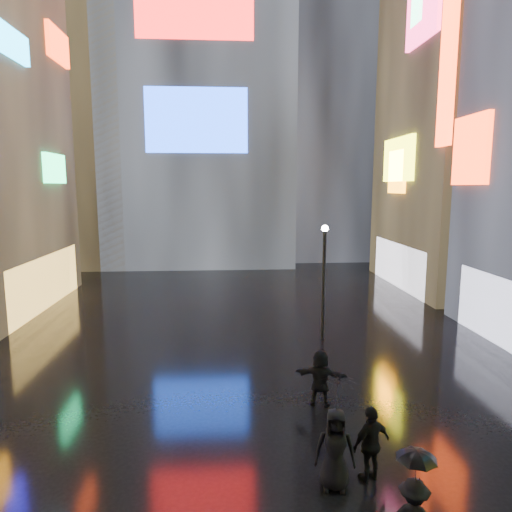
{
  "coord_description": "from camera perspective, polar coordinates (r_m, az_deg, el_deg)",
  "views": [
    {
      "loc": [
        -0.83,
        -0.26,
        6.88
      ],
      "look_at": [
        0.0,
        12.0,
        5.0
      ],
      "focal_mm": 32.0,
      "sensor_mm": 36.0,
      "label": 1
    }
  ],
  "objects": [
    {
      "name": "ground",
      "position": [
        21.41,
        -1.47,
        -10.04
      ],
      "size": [
        140.0,
        140.0,
        0.0
      ],
      "primitive_type": "plane",
      "color": "black",
      "rests_on": "ground"
    },
    {
      "name": "building_right_far",
      "position": [
        35.33,
        26.24,
        19.44
      ],
      "size": [
        10.28,
        12.0,
        28.0
      ],
      "color": "black",
      "rests_on": "ground"
    },
    {
      "name": "tower_main",
      "position": [
        46.48,
        -7.1,
        26.35
      ],
      "size": [
        16.0,
        14.2,
        42.0
      ],
      "color": "black",
      "rests_on": "ground"
    },
    {
      "name": "tower_flank_right",
      "position": [
        48.36,
        8.5,
        20.71
      ],
      "size": [
        12.0,
        12.0,
        34.0
      ],
      "primitive_type": "cube",
      "color": "black",
      "rests_on": "ground"
    },
    {
      "name": "tower_flank_left",
      "position": [
        44.68,
        -21.85,
        15.98
      ],
      "size": [
        10.0,
        10.0,
        26.0
      ],
      "primitive_type": "cube",
      "color": "black",
      "rests_on": "ground"
    },
    {
      "name": "lamp_far",
      "position": [
        20.57,
        8.49,
        -2.42
      ],
      "size": [
        0.3,
        0.3,
        5.2
      ],
      "color": "black",
      "rests_on": "ground"
    },
    {
      "name": "pedestrian_3",
      "position": [
        11.87,
        14.18,
        -21.79
      ],
      "size": [
        1.16,
        0.85,
        1.82
      ],
      "primitive_type": "imported",
      "rotation": [
        0.0,
        0.0,
        3.57
      ],
      "color": "black",
      "rests_on": "ground"
    },
    {
      "name": "pedestrian_4",
      "position": [
        11.41,
        9.85,
        -22.71
      ],
      "size": [
        1.02,
        0.75,
        1.91
      ],
      "primitive_type": "imported",
      "rotation": [
        0.0,
        0.0,
        -0.17
      ],
      "color": "black",
      "rests_on": "ground"
    },
    {
      "name": "pedestrian_5",
      "position": [
        15.01,
        8.06,
        -14.86
      ],
      "size": [
        1.76,
        1.08,
        1.81
      ],
      "primitive_type": "imported",
      "rotation": [
        0.0,
        0.0,
        2.79
      ],
      "color": "black",
      "rests_on": "ground"
    },
    {
      "name": "umbrella_1",
      "position": [
        9.57,
        19.38,
        -23.4
      ],
      "size": [
        0.92,
        0.92,
        0.63
      ],
      "primitive_type": "imported",
      "rotation": [
        0.0,
        0.0,
        2.8
      ],
      "color": "black",
      "rests_on": "pedestrian_2"
    },
    {
      "name": "umbrella_2",
      "position": [
        10.77,
        10.05,
        -16.53
      ],
      "size": [
        1.19,
        1.18,
        0.8
      ],
      "primitive_type": "imported",
      "rotation": [
        0.0,
        0.0,
        5.18
      ],
      "color": "black",
      "rests_on": "pedestrian_4"
    }
  ]
}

